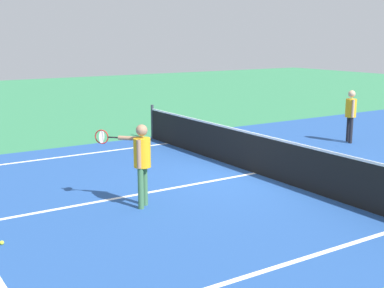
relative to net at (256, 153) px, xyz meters
name	(u,v)px	position (x,y,z in m)	size (l,w,h in m)	color
ground_plane	(255,173)	(0.00, 0.00, -0.49)	(60.00, 60.00, 0.00)	#337F51
court_surface_inbounds	(255,173)	(0.00, 0.00, -0.49)	(10.62, 24.40, 0.00)	#234C93
line_center_service	(133,195)	(0.00, -3.20, -0.49)	(0.10, 6.40, 0.01)	white
net	(256,153)	(0.00, 0.00, 0.00)	(10.16, 0.09, 1.07)	#33383D
player_near	(141,156)	(0.72, -3.38, 0.49)	(1.04, 0.73, 1.58)	#3F7247
player_far	(351,111)	(-1.25, 4.71, 0.47)	(0.38, 0.32, 1.59)	black
tennis_ball_mid_court	(2,243)	(1.18, -6.06, -0.46)	(0.07, 0.07, 0.07)	#CCE033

